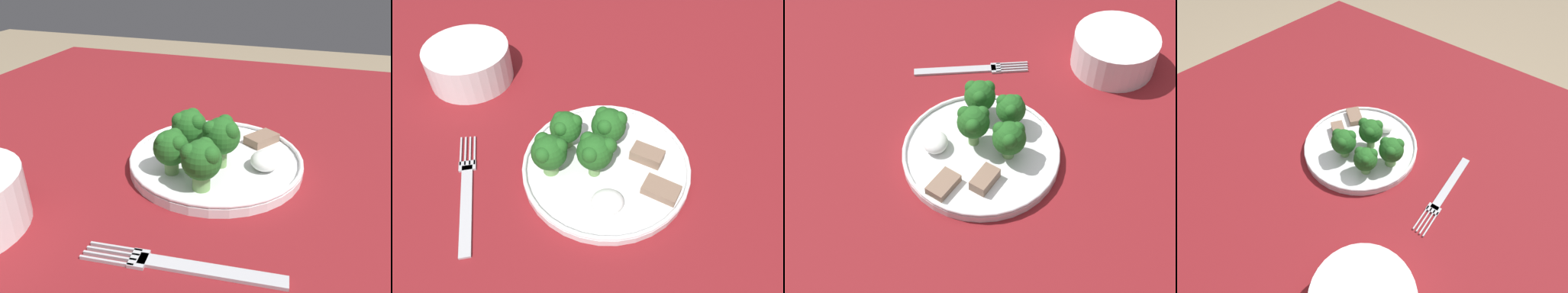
% 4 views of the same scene
% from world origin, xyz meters
% --- Properties ---
extents(table, '(1.13, 1.10, 0.74)m').
position_xyz_m(table, '(0.00, 0.00, 0.65)').
color(table, maroon).
rests_on(table, ground_plane).
extents(dinner_plate, '(0.24, 0.24, 0.02)m').
position_xyz_m(dinner_plate, '(-0.00, -0.05, 0.75)').
color(dinner_plate, white).
rests_on(dinner_plate, table).
extents(fork, '(0.04, 0.20, 0.00)m').
position_xyz_m(fork, '(-0.19, -0.07, 0.74)').
color(fork, '#B2B2B7').
rests_on(fork, table).
extents(cream_bowl, '(0.14, 0.14, 0.06)m').
position_xyz_m(cream_bowl, '(-0.21, 0.18, 0.77)').
color(cream_bowl, white).
rests_on(cream_bowl, table).
extents(broccoli_floret_near_rim_left, '(0.05, 0.05, 0.06)m').
position_xyz_m(broccoli_floret_near_rim_left, '(-0.05, -0.01, 0.79)').
color(broccoli_floret_near_rim_left, '#709E56').
rests_on(broccoli_floret_near_rim_left, dinner_plate).
extents(broccoli_floret_center_left, '(0.05, 0.05, 0.07)m').
position_xyz_m(broccoli_floret_center_left, '(-0.02, -0.06, 0.80)').
color(broccoli_floret_center_left, '#709E56').
rests_on(broccoli_floret_center_left, dinner_plate).
extents(broccoli_floret_back_left, '(0.05, 0.05, 0.06)m').
position_xyz_m(broccoli_floret_back_left, '(0.01, -0.01, 0.79)').
color(broccoli_floret_back_left, '#709E56').
rests_on(broccoli_floret_back_left, dinner_plate).
extents(broccoli_floret_front_left, '(0.05, 0.05, 0.06)m').
position_xyz_m(broccoli_floret_front_left, '(-0.08, -0.05, 0.79)').
color(broccoli_floret_front_left, '#709E56').
rests_on(broccoli_floret_front_left, dinner_plate).
extents(meat_slice_front_slice, '(0.05, 0.05, 0.02)m').
position_xyz_m(meat_slice_front_slice, '(0.06, -0.05, 0.76)').
color(meat_slice_front_slice, '#846651').
rests_on(meat_slice_front_slice, dinner_plate).
extents(meat_slice_middle_slice, '(0.06, 0.05, 0.01)m').
position_xyz_m(meat_slice_middle_slice, '(0.07, -0.10, 0.76)').
color(meat_slice_middle_slice, '#846651').
rests_on(meat_slice_middle_slice, dinner_plate).
extents(sauce_dollop, '(0.04, 0.04, 0.02)m').
position_xyz_m(sauce_dollop, '(-0.01, -0.12, 0.76)').
color(sauce_dollop, white).
rests_on(sauce_dollop, dinner_plate).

